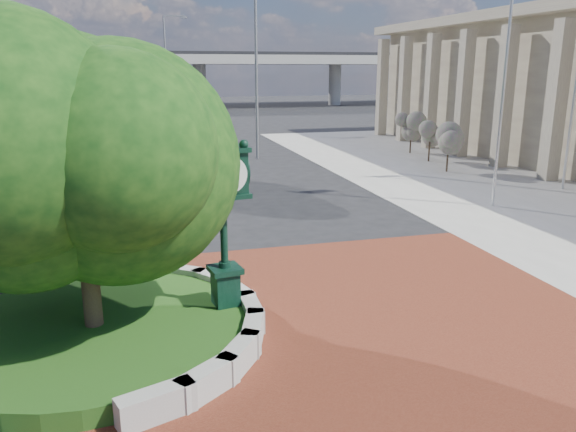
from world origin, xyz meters
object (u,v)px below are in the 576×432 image
at_px(parked_car, 196,123).
at_px(flagpole_a, 504,79).
at_px(street_lamp_near, 260,61).
at_px(post_clock, 223,213).
at_px(street_lamp_far, 168,62).

relative_size(parked_car, flagpole_a, 0.48).
distance_m(flagpole_a, street_lamp_near, 15.94).
bearing_deg(post_clock, street_lamp_near, 75.77).
bearing_deg(parked_car, street_lamp_near, -65.83).
bearing_deg(street_lamp_near, flagpole_a, -66.77).
bearing_deg(flagpole_a, parked_car, 106.10).
distance_m(street_lamp_near, street_lamp_far, 23.01).
height_order(street_lamp_near, street_lamp_far, street_lamp_far).
height_order(flagpole_a, street_lamp_far, street_lamp_far).
bearing_deg(post_clock, parked_car, 84.97).
xyz_separation_m(flagpole_a, street_lamp_near, (-6.28, 14.63, 0.82)).
relative_size(post_clock, parked_car, 0.96).
relative_size(parked_car, street_lamp_far, 0.46).
relative_size(post_clock, flagpole_a, 0.46).
bearing_deg(street_lamp_near, post_clock, -104.23).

